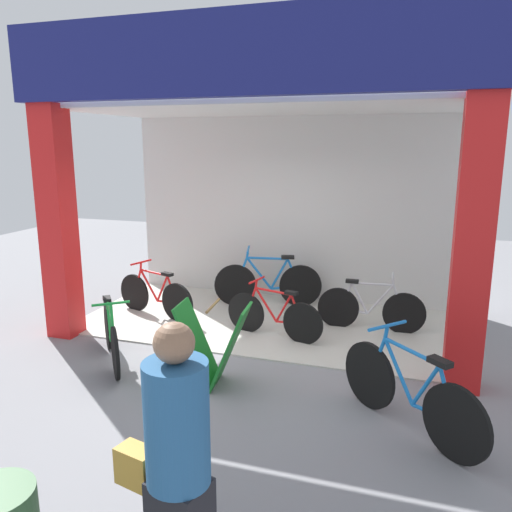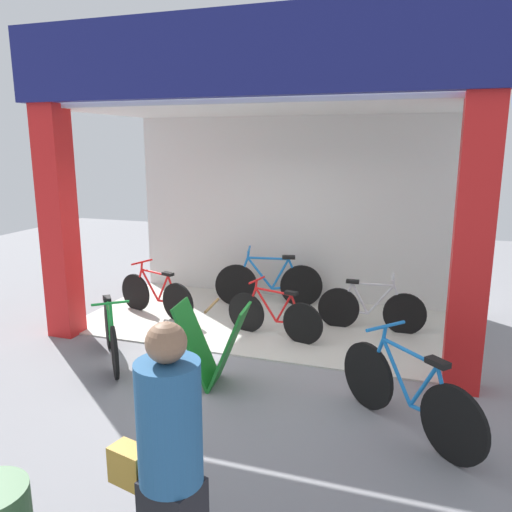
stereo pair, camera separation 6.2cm
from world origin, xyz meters
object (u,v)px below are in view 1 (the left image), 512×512
bicycle_inside_1 (274,316)px  bicycle_parked_0 (111,336)px  bicycle_inside_0 (268,283)px  bicycle_inside_2 (155,295)px  sandwich_board_sign (214,345)px  bicycle_parked_1 (409,393)px  bicycle_inside_3 (370,308)px  pedestrian_1 (177,475)px

bicycle_inside_1 → bicycle_parked_0: size_ratio=1.17×
bicycle_inside_0 → bicycle_inside_2: bicycle_inside_0 is taller
bicycle_inside_1 → sandwich_board_sign: size_ratio=1.52×
bicycle_inside_2 → sandwich_board_sign: size_ratio=1.56×
bicycle_inside_0 → bicycle_parked_1: 3.90m
bicycle_inside_2 → bicycle_parked_1: size_ratio=1.12×
bicycle_inside_1 → bicycle_parked_1: size_ratio=1.09×
bicycle_inside_0 → sandwich_board_sign: size_ratio=1.81×
bicycle_inside_3 → bicycle_parked_1: (0.59, -2.53, 0.05)m
bicycle_inside_0 → bicycle_inside_3: size_ratio=1.13×
sandwich_board_sign → bicycle_inside_2: bearing=133.4°
bicycle_inside_1 → bicycle_inside_2: size_ratio=0.97×
bicycle_inside_0 → bicycle_inside_2: bearing=-145.6°
bicycle_inside_1 → bicycle_parked_1: bicycle_parked_1 is taller
bicycle_inside_0 → bicycle_inside_3: (1.69, -0.63, -0.05)m
bicycle_parked_0 → bicycle_parked_1: bearing=-7.9°
bicycle_inside_2 → pedestrian_1: (2.64, -4.50, 0.57)m
sandwich_board_sign → pedestrian_1: (0.91, -2.68, 0.44)m
bicycle_inside_3 → bicycle_parked_1: size_ratio=1.15×
bicycle_inside_0 → sandwich_board_sign: bearing=-85.4°
bicycle_inside_3 → bicycle_inside_2: bearing=-173.0°
bicycle_parked_0 → bicycle_inside_0: bearing=66.3°
bicycle_inside_2 → bicycle_parked_1: (3.78, -2.14, 0.05)m
bicycle_inside_1 → sandwich_board_sign: bearing=-99.0°
bicycle_inside_2 → bicycle_inside_3: 3.21m
bicycle_inside_2 → bicycle_inside_3: bicycle_inside_2 is taller
bicycle_parked_0 → sandwich_board_sign: sandwich_board_sign is taller
bicycle_inside_3 → bicycle_parked_1: bearing=-76.8°
bicycle_inside_2 → bicycle_parked_1: 4.34m
bicycle_inside_1 → sandwich_board_sign: sandwich_board_sign is taller
bicycle_parked_1 → bicycle_inside_2: bearing=150.5°
bicycle_parked_1 → bicycle_inside_3: bearing=103.2°
pedestrian_1 → bicycle_parked_0: bearing=129.3°
bicycle_inside_1 → bicycle_inside_0: bearing=109.7°
bicycle_inside_2 → bicycle_inside_1: bearing=-8.6°
bicycle_inside_1 → sandwich_board_sign: 1.55m
bicycle_parked_0 → bicycle_parked_1: 3.50m
bicycle_inside_3 → sandwich_board_sign: bearing=-123.4°
bicycle_parked_1 → sandwich_board_sign: bearing=171.4°
pedestrian_1 → bicycle_parked_1: bearing=64.3°
bicycle_parked_1 → bicycle_inside_1: bearing=134.6°
bicycle_inside_1 → bicycle_parked_0: bearing=-140.6°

